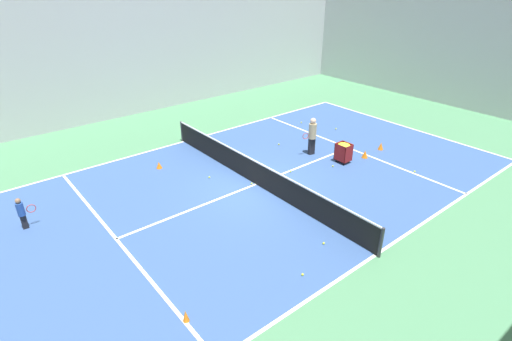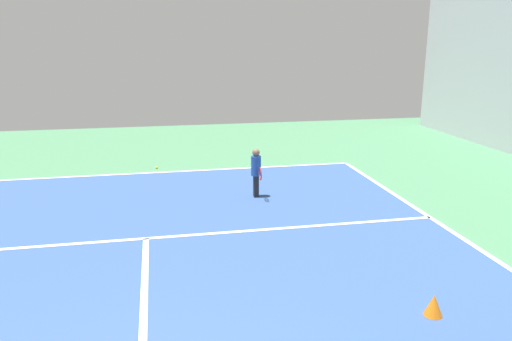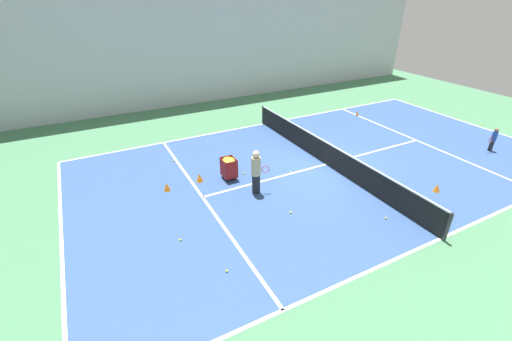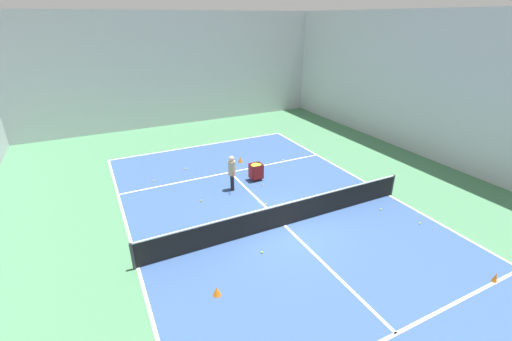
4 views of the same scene
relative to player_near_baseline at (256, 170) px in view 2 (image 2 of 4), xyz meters
name	(u,v)px [view 2 (image 2 of 4)]	position (x,y,z in m)	size (l,w,h in m)	color
line_baseline_near	(148,173)	(2.39, -2.55, -0.62)	(11.02, 0.10, 0.00)	white
line_service_near	(146,239)	(2.39, 2.00, -0.62)	(11.02, 0.10, 0.00)	white
player_near_baseline	(256,170)	(0.00, 0.00, 0.00)	(0.23, 0.55, 1.10)	black
training_cone_1	(434,305)	(-1.24, 5.30, -0.48)	(0.24, 0.24, 0.28)	orange
tennis_ball_9	(157,167)	(2.17, -2.98, -0.59)	(0.07, 0.07, 0.07)	yellow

